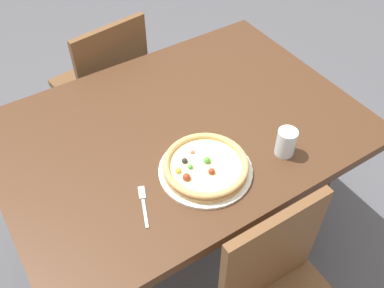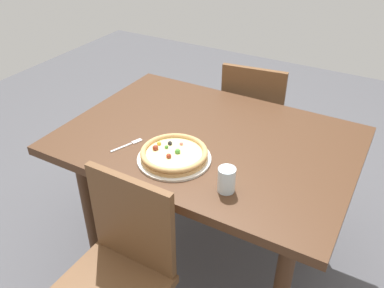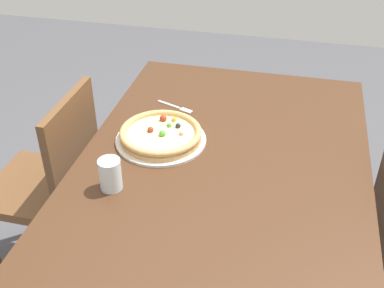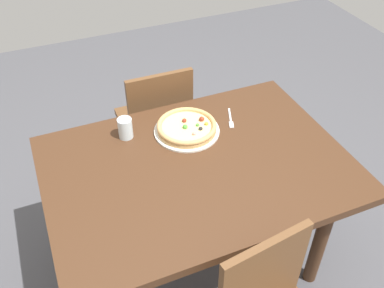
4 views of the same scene
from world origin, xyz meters
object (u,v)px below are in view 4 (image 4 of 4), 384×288
at_px(chair_near, 156,122).
at_px(drinking_glass, 125,128).
at_px(fork, 231,120).
at_px(dining_table, 198,179).
at_px(plate, 187,131).
at_px(pizza, 187,127).

bearing_deg(chair_near, drinking_glass, -124.65).
relative_size(chair_near, fork, 5.56).
relative_size(dining_table, chair_near, 1.55).
bearing_deg(drinking_glass, dining_table, 127.62).
bearing_deg(dining_table, plate, -100.22).
relative_size(plate, drinking_glass, 3.12).
height_order(pizza, fork, pizza).
bearing_deg(fork, dining_table, -28.85).
bearing_deg(dining_table, pizza, -100.39).
relative_size(pizza, drinking_glass, 2.83).
xyz_separation_m(chair_near, pizza, (-0.02, 0.46, 0.29)).
bearing_deg(plate, fork, -179.45).
height_order(dining_table, pizza, pizza).
bearing_deg(dining_table, chair_near, -92.16).
bearing_deg(drinking_glass, pizza, 164.86).
bearing_deg(chair_near, fork, -59.86).
distance_m(dining_table, drinking_glass, 0.43).
distance_m(plate, pizza, 0.03).
bearing_deg(chair_near, dining_table, -91.60).
distance_m(pizza, fork, 0.25).
height_order(pizza, drinking_glass, drinking_glass).
bearing_deg(plate, pizza, 172.48).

